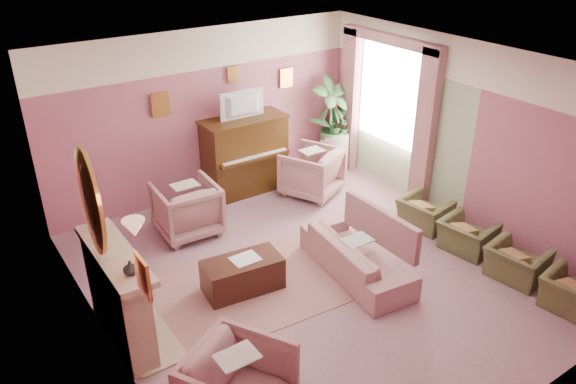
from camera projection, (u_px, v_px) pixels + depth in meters
floor at (314, 272)px, 7.65m from camera, size 5.50×6.00×0.01m
ceiling at (320, 69)px, 6.38m from camera, size 5.50×6.00×0.01m
wall_back at (207, 114)px, 9.22m from camera, size 5.50×0.02×2.80m
wall_front at (527, 304)px, 4.81m from camera, size 5.50×0.02×2.80m
wall_left at (98, 246)px, 5.63m from camera, size 0.02×6.00×2.80m
wall_right at (463, 135)px, 8.40m from camera, size 0.02×6.00×2.80m
picture_rail_band at (203, 49)px, 8.73m from camera, size 5.50×0.01×0.65m
stripe_panel at (399, 130)px, 9.50m from camera, size 0.01×3.00×2.15m
fireplace_surround at (119, 298)px, 6.24m from camera, size 0.30×1.40×1.10m
fireplace_inset at (129, 306)px, 6.36m from camera, size 0.18×0.72×0.68m
fire_ember at (134, 317)px, 6.46m from camera, size 0.06×0.54×0.10m
mantel_shelf at (114, 255)px, 6.00m from camera, size 0.40×1.55×0.07m
hearth at (141, 329)px, 6.59m from camera, size 0.55×1.50×0.02m
mirror_frame at (91, 202)px, 5.62m from camera, size 0.04×0.72×1.20m
mirror_glass at (93, 201)px, 5.64m from camera, size 0.01×0.60×1.06m
sconce_shade at (134, 228)px, 4.81m from camera, size 0.20×0.20×0.16m
piano at (245, 156)px, 9.58m from camera, size 1.40×0.60×1.30m
piano_keyshelf at (255, 159)px, 9.29m from camera, size 1.30×0.12×0.06m
piano_keys at (255, 157)px, 9.27m from camera, size 1.20×0.08×0.02m
piano_top at (243, 119)px, 9.28m from camera, size 1.45×0.65×0.04m
television at (244, 103)px, 9.11m from camera, size 0.80×0.12×0.48m
print_back_left at (160, 105)px, 8.65m from camera, size 0.30×0.03×0.38m
print_back_right at (286, 78)px, 9.80m from camera, size 0.26×0.03×0.34m
print_back_mid at (233, 74)px, 9.17m from camera, size 0.22×0.03×0.26m
print_left_wall at (143, 276)px, 4.62m from camera, size 0.03×0.28×0.36m
window_blind at (390, 91)px, 9.38m from camera, size 0.03×1.40×1.80m
curtain_left at (425, 130)px, 8.84m from camera, size 0.16×0.34×2.60m
curtain_right at (350, 101)px, 10.20m from camera, size 0.16×0.34×2.60m
pelmet at (391, 39)px, 8.95m from camera, size 0.16×2.20×0.16m
mantel_plant at (96, 219)px, 6.33m from camera, size 0.16×0.16×0.28m
mantel_vase at (130, 268)px, 5.59m from camera, size 0.16×0.16×0.16m
area_rug at (253, 287)px, 7.33m from camera, size 2.62×1.97×0.01m
coffee_table at (243, 275)px, 7.20m from camera, size 1.05×0.61×0.45m
table_paper at (245, 259)px, 7.12m from camera, size 0.35×0.28×0.01m
sofa at (357, 250)px, 7.46m from camera, size 0.61×1.84×0.74m
sofa_throw at (380, 226)px, 7.56m from camera, size 0.09×1.39×0.51m
floral_armchair_left at (187, 206)px, 8.37m from camera, size 0.87×0.87×0.91m
floral_armchair_right at (312, 170)px, 9.54m from camera, size 0.87×0.87×0.91m
olive_chair_a at (576, 289)px, 6.78m from camera, size 0.51×0.73×0.63m
olive_chair_b at (518, 258)px, 7.39m from camera, size 0.51×0.73×0.63m
olive_chair_c at (468, 232)px, 7.99m from camera, size 0.51×0.73×0.63m
olive_chair_d at (425, 209)px, 8.59m from camera, size 0.51×0.73×0.63m
side_table at (334, 151)px, 10.53m from camera, size 0.52×0.52×0.70m
side_plant_big at (335, 125)px, 10.29m from camera, size 0.30×0.30×0.34m
side_plant_small at (344, 127)px, 10.29m from camera, size 0.16×0.16×0.28m
palm_pot at (330, 161)px, 10.59m from camera, size 0.34×0.34×0.34m
palm_plant at (331, 116)px, 10.19m from camera, size 0.76×0.76×1.44m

